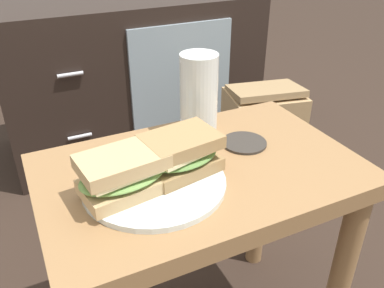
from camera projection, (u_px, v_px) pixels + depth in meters
The scene contains 8 objects.
side_table at pixel (200, 207), 0.76m from camera, with size 0.56×0.36×0.46m.
tv_cabinet at pixel (131, 74), 1.60m from camera, with size 0.96×0.46×0.58m.
plate at pixel (154, 183), 0.66m from camera, with size 0.23×0.23×0.01m, color silver.
sandwich_front at pixel (123, 174), 0.62m from camera, with size 0.15×0.11×0.07m.
sandwich_back at pixel (181, 153), 0.67m from camera, with size 0.15×0.12×0.07m.
beer_glass at pixel (199, 95), 0.79m from camera, with size 0.07×0.07×0.16m.
coaster at pixel (244, 143), 0.78m from camera, with size 0.09×0.09×0.01m, color #332D28.
paper_bag at pixel (261, 143), 1.33m from camera, with size 0.26×0.21×0.39m.
Camera 1 is at (-0.27, -0.53, 0.85)m, focal length 38.11 mm.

